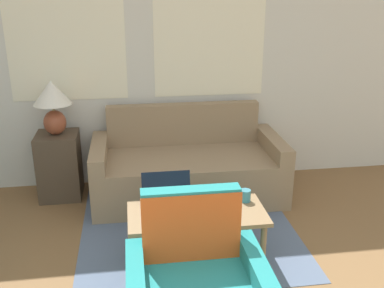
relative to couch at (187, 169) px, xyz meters
name	(u,v)px	position (x,y,z in m)	size (l,w,h in m)	color
wall_back	(148,56)	(-0.32, 0.44, 1.04)	(6.48, 0.06, 2.60)	silver
rug	(187,225)	(-0.09, -0.62, -0.26)	(1.79, 1.87, 0.01)	slate
couch	(187,169)	(0.00, 0.00, 0.00)	(1.80, 0.85, 0.85)	#937A5B
side_table	(60,166)	(-1.23, 0.14, 0.05)	(0.39, 0.39, 0.64)	#4C3D2D
table_lamp	(53,101)	(-1.23, 0.14, 0.70)	(0.35, 0.35, 0.51)	brown
coffee_table	(197,219)	(-0.09, -1.17, 0.11)	(0.99, 0.48, 0.43)	#8E704C
laptop	(168,203)	(-0.29, -1.11, 0.22)	(0.36, 0.31, 0.25)	#B7B7BC
cup_navy	(245,196)	(0.30, -1.05, 0.21)	(0.08, 0.08, 0.09)	teal
snack_bowl	(219,201)	(0.09, -1.08, 0.19)	(0.18, 0.18, 0.06)	teal
tv_remote	(212,218)	(0.00, -1.28, 0.17)	(0.07, 0.16, 0.02)	black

